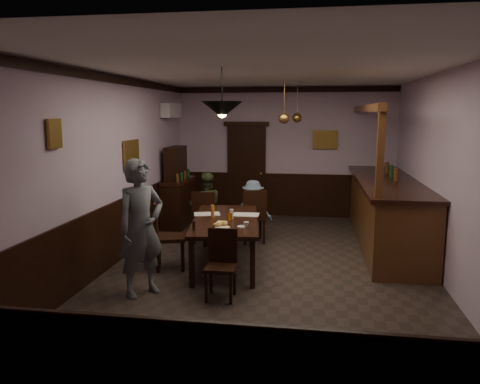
% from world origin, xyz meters
% --- Properties ---
extents(room, '(5.01, 8.01, 3.01)m').
position_xyz_m(room, '(0.00, 0.00, 1.50)').
color(room, '#2D2621').
rests_on(room, ground).
extents(dining_table, '(1.30, 2.32, 0.75)m').
position_xyz_m(dining_table, '(-0.70, 0.19, 0.69)').
color(dining_table, black).
rests_on(dining_table, ground).
extents(chair_far_left, '(0.45, 0.45, 0.98)m').
position_xyz_m(chair_far_left, '(-1.32, 1.39, 0.54)').
color(chair_far_left, black).
rests_on(chair_far_left, ground).
extents(chair_far_right, '(0.55, 0.55, 1.01)m').
position_xyz_m(chair_far_right, '(-0.41, 1.51, 0.55)').
color(chair_far_right, black).
rests_on(chair_far_right, ground).
extents(chair_near, '(0.40, 0.40, 0.90)m').
position_xyz_m(chair_near, '(-0.50, -1.12, 0.49)').
color(chair_near, black).
rests_on(chair_near, ground).
extents(chair_side, '(0.57, 0.57, 1.06)m').
position_xyz_m(chair_side, '(-1.59, -0.15, 0.58)').
color(chair_side, black).
rests_on(chair_side, ground).
extents(person_standing, '(0.76, 0.79, 1.82)m').
position_xyz_m(person_standing, '(-1.56, -1.19, 0.91)').
color(person_standing, slate).
rests_on(person_standing, ground).
extents(person_seated_left, '(0.76, 0.69, 1.29)m').
position_xyz_m(person_seated_left, '(-1.36, 1.67, 0.64)').
color(person_seated_left, '#3B4328').
rests_on(person_seated_left, ground).
extents(person_seated_right, '(0.79, 0.52, 1.14)m').
position_xyz_m(person_seated_right, '(-0.47, 1.79, 0.57)').
color(person_seated_right, slate).
rests_on(person_seated_right, ground).
extents(newspaper_left, '(0.49, 0.40, 0.01)m').
position_xyz_m(newspaper_left, '(-1.06, 0.48, 0.75)').
color(newspaper_left, silver).
rests_on(newspaper_left, dining_table).
extents(newspaper_right, '(0.43, 0.31, 0.01)m').
position_xyz_m(newspaper_right, '(-0.42, 0.53, 0.75)').
color(newspaper_right, silver).
rests_on(newspaper_right, dining_table).
extents(napkin, '(0.17, 0.17, 0.00)m').
position_xyz_m(napkin, '(-0.71, -0.04, 0.75)').
color(napkin, '#FCE75D').
rests_on(napkin, dining_table).
extents(saucer, '(0.15, 0.15, 0.01)m').
position_xyz_m(saucer, '(-0.35, -0.30, 0.76)').
color(saucer, white).
rests_on(saucer, dining_table).
extents(coffee_cup, '(0.09, 0.09, 0.07)m').
position_xyz_m(coffee_cup, '(-0.29, -0.33, 0.80)').
color(coffee_cup, white).
rests_on(coffee_cup, saucer).
extents(pastry_plate, '(0.22, 0.22, 0.01)m').
position_xyz_m(pastry_plate, '(-0.63, -0.40, 0.76)').
color(pastry_plate, white).
rests_on(pastry_plate, dining_table).
extents(pastry_ring_a, '(0.13, 0.13, 0.04)m').
position_xyz_m(pastry_ring_a, '(-0.71, -0.35, 0.79)').
color(pastry_ring_a, '#C68C47').
rests_on(pastry_ring_a, pastry_plate).
extents(pastry_ring_b, '(0.13, 0.13, 0.04)m').
position_xyz_m(pastry_ring_b, '(-0.64, -0.28, 0.79)').
color(pastry_ring_b, '#C68C47').
rests_on(pastry_ring_b, pastry_plate).
extents(soda_can, '(0.07, 0.07, 0.12)m').
position_xyz_m(soda_can, '(-0.60, 0.09, 0.81)').
color(soda_can, orange).
rests_on(soda_can, dining_table).
extents(beer_glass, '(0.06, 0.06, 0.20)m').
position_xyz_m(beer_glass, '(-0.92, 0.26, 0.85)').
color(beer_glass, '#BF721E').
rests_on(beer_glass, dining_table).
extents(water_glass, '(0.06, 0.06, 0.15)m').
position_xyz_m(water_glass, '(-0.60, 0.22, 0.82)').
color(water_glass, silver).
rests_on(water_glass, dining_table).
extents(pepper_mill, '(0.04, 0.04, 0.14)m').
position_xyz_m(pepper_mill, '(-1.00, -0.61, 0.82)').
color(pepper_mill, black).
rests_on(pepper_mill, dining_table).
extents(sideboard, '(0.46, 1.28, 1.69)m').
position_xyz_m(sideboard, '(-2.21, 2.71, 0.68)').
color(sideboard, black).
rests_on(sideboard, ground).
extents(bar_counter, '(1.05, 4.53, 2.54)m').
position_xyz_m(bar_counter, '(1.99, 1.94, 0.64)').
color(bar_counter, '#503115').
rests_on(bar_counter, ground).
extents(door_back, '(0.90, 0.06, 2.10)m').
position_xyz_m(door_back, '(-0.90, 3.95, 1.05)').
color(door_back, black).
rests_on(door_back, ground).
extents(ac_unit, '(0.20, 0.85, 0.30)m').
position_xyz_m(ac_unit, '(-2.38, 2.90, 2.45)').
color(ac_unit, white).
rests_on(ac_unit, ground).
extents(picture_left_small, '(0.04, 0.28, 0.36)m').
position_xyz_m(picture_left_small, '(-2.46, -1.60, 2.15)').
color(picture_left_small, olive).
rests_on(picture_left_small, ground).
extents(picture_left_large, '(0.04, 0.62, 0.48)m').
position_xyz_m(picture_left_large, '(-2.46, 0.80, 1.70)').
color(picture_left_large, olive).
rests_on(picture_left_large, ground).
extents(picture_back, '(0.55, 0.04, 0.42)m').
position_xyz_m(picture_back, '(0.90, 3.96, 1.80)').
color(picture_back, olive).
rests_on(picture_back, ground).
extents(pendant_iron, '(0.56, 0.56, 0.67)m').
position_xyz_m(pendant_iron, '(-0.58, -0.60, 2.44)').
color(pendant_iron, black).
rests_on(pendant_iron, ground).
extents(pendant_brass_mid, '(0.20, 0.20, 0.81)m').
position_xyz_m(pendant_brass_mid, '(0.10, 1.80, 2.30)').
color(pendant_brass_mid, '#BF8C3F').
rests_on(pendant_brass_mid, ground).
extents(pendant_brass_far, '(0.20, 0.20, 0.81)m').
position_xyz_m(pendant_brass_far, '(0.30, 2.82, 2.30)').
color(pendant_brass_far, '#BF8C3F').
rests_on(pendant_brass_far, ground).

